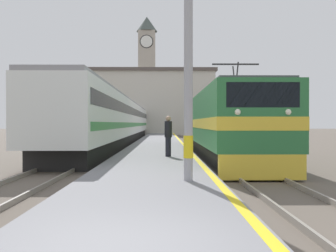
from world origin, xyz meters
TOP-DOWN VIEW (x-y plane):
  - ground_plane at (0.00, 30.00)m, footprint 200.00×200.00m
  - platform at (0.00, 25.00)m, footprint 3.92×140.00m
  - rail_track_near at (3.52, 25.00)m, footprint 2.84×140.00m
  - rail_track_far at (-3.75, 25.00)m, footprint 2.84×140.00m
  - locomotive_train at (3.52, 17.03)m, footprint 2.92×19.14m
  - passenger_train at (-3.75, 34.30)m, footprint 2.92×50.08m
  - catenary_mast at (1.19, 5.69)m, footprint 2.76×0.26m
  - person_on_platform at (0.61, 13.26)m, footprint 0.34×0.34m
  - clock_tower at (-2.82, 69.29)m, footprint 3.90×3.90m
  - station_building at (-2.42, 59.97)m, footprint 22.03×10.05m

SIDE VIEW (x-z plane):
  - ground_plane at x=0.00m, z-range 0.00..0.00m
  - rail_track_near at x=3.52m, z-range -0.05..0.11m
  - rail_track_far at x=-3.75m, z-range -0.05..0.11m
  - platform at x=0.00m, z-range 0.00..0.36m
  - person_on_platform at x=0.61m, z-range 0.42..2.28m
  - locomotive_train at x=3.52m, z-range -0.44..4.04m
  - passenger_train at x=-3.75m, z-range 0.15..4.12m
  - catenary_mast at x=1.19m, z-range 0.39..7.47m
  - station_building at x=-2.42m, z-range 0.02..10.46m
  - clock_tower at x=-2.82m, z-range 0.66..22.62m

